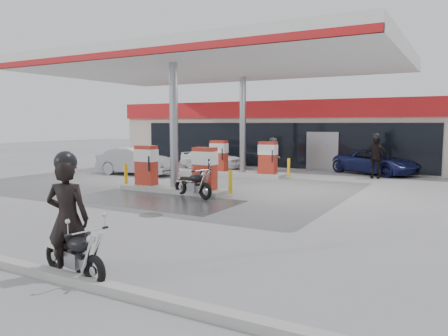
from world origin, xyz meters
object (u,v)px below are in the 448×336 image
(main_motorcycle, at_px, (75,256))
(parked_motorcycle, at_px, (193,185))
(parked_car_left, at_px, (190,152))
(pump_island_near, at_px, (174,174))
(pump_island_far, at_px, (243,162))
(hatchback_silver, at_px, (137,161))
(biker_main, at_px, (68,219))
(attendant, at_px, (273,156))
(biker_walking, at_px, (376,157))
(parked_car_right, at_px, (375,162))
(sedan_white, at_px, (212,158))

(main_motorcycle, bearing_deg, parked_motorcycle, 120.41)
(main_motorcycle, xyz_separation_m, parked_car_left, (-11.37, 20.80, 0.22))
(pump_island_near, xyz_separation_m, parked_motorcycle, (1.41, -0.81, -0.25))
(pump_island_far, bearing_deg, hatchback_silver, -154.16)
(biker_main, relative_size, attendant, 1.05)
(parked_car_left, xyz_separation_m, biker_walking, (13.36, -3.80, 0.40))
(parked_car_left, height_order, biker_walking, biker_walking)
(biker_main, xyz_separation_m, parked_car_right, (1.84, 18.77, -0.39))
(parked_car_left, bearing_deg, biker_walking, -100.40)
(pump_island_near, bearing_deg, sedan_white, 110.96)
(biker_main, relative_size, parked_car_right, 0.45)
(main_motorcycle, distance_m, parked_car_right, 18.88)
(main_motorcycle, relative_size, parked_car_right, 0.38)
(parked_motorcycle, distance_m, biker_walking, 10.20)
(pump_island_near, xyz_separation_m, biker_main, (3.98, -8.77, 0.32))
(pump_island_near, height_order, hatchback_silver, pump_island_near)
(main_motorcycle, bearing_deg, sedan_white, 124.64)
(attendant, height_order, biker_walking, biker_walking)
(attendant, relative_size, parked_car_right, 0.42)
(pump_island_near, xyz_separation_m, biker_walking, (6.16, 8.20, 0.32))
(main_motorcycle, relative_size, attendant, 0.91)
(pump_island_near, bearing_deg, parked_car_left, 120.95)
(attendant, height_order, hatchback_silver, attendant)
(biker_main, bearing_deg, pump_island_far, -96.01)
(parked_motorcycle, bearing_deg, pump_island_near, 168.38)
(biker_main, bearing_deg, main_motorcycle, 148.56)
(pump_island_near, height_order, parked_motorcycle, pump_island_near)
(attendant, bearing_deg, parked_motorcycle, 159.95)
(pump_island_far, bearing_deg, pump_island_near, -90.00)
(biker_main, height_order, parked_car_left, biker_main)
(pump_island_near, distance_m, biker_walking, 10.26)
(biker_walking, bearing_deg, sedan_white, -178.52)
(parked_car_right, bearing_deg, sedan_white, 126.09)
(pump_island_near, xyz_separation_m, hatchback_silver, (-4.96, 3.60, 0.00))
(attendant, bearing_deg, parked_car_left, 38.37)
(hatchback_silver, xyz_separation_m, parked_car_right, (10.78, 6.40, -0.07))
(main_motorcycle, xyz_separation_m, biker_walking, (1.99, 17.00, 0.62))
(parked_car_right, bearing_deg, main_motorcycle, -160.28)
(parked_motorcycle, bearing_deg, biker_main, -53.88)
(pump_island_near, relative_size, biker_walking, 2.50)
(pump_island_near, relative_size, main_motorcycle, 2.89)
(pump_island_far, bearing_deg, attendant, 38.15)
(parked_motorcycle, height_order, attendant, attendant)
(biker_main, relative_size, biker_walking, 1.00)
(pump_island_near, relative_size, parked_motorcycle, 2.61)
(biker_walking, bearing_deg, biker_main, -95.83)
(parked_car_right, bearing_deg, parked_motorcycle, -177.45)
(main_motorcycle, xyz_separation_m, parked_motorcycle, (-2.76, 7.99, 0.05))
(parked_car_right, height_order, biker_walking, biker_walking)
(sedan_white, bearing_deg, pump_island_far, -121.84)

